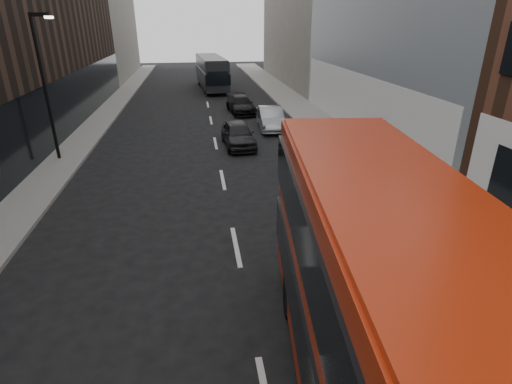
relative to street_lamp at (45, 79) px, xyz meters
name	(u,v)px	position (x,y,z in m)	size (l,w,h in m)	color
sidewalk_right	(313,119)	(15.72, 7.00, -4.11)	(3.00, 80.00, 0.15)	slate
sidewalk_left	(95,127)	(0.22, 7.00, -4.11)	(2.00, 80.00, 0.15)	slate
building_left_mid	(44,17)	(-3.28, 12.00, 2.82)	(5.00, 24.00, 14.00)	black
building_left_far	(105,22)	(-3.28, 34.00, 2.32)	(5.00, 20.00, 13.00)	slate
street_lamp	(45,79)	(0.00, 0.00, 0.00)	(1.06, 0.22, 7.00)	black
red_bus	(401,340)	(9.94, -17.15, -1.64)	(3.95, 11.54, 4.58)	#A8240A
grey_bus	(211,72)	(9.02, 22.40, -2.41)	(3.17, 10.35, 3.30)	black
car_a	(238,134)	(9.52, 1.24, -3.47)	(1.69, 4.20, 1.43)	black
car_b	(271,118)	(12.12, 4.90, -3.45)	(1.54, 4.43, 1.46)	#999BA1
car_c	(241,105)	(10.71, 10.25, -3.53)	(1.81, 4.46, 1.30)	black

